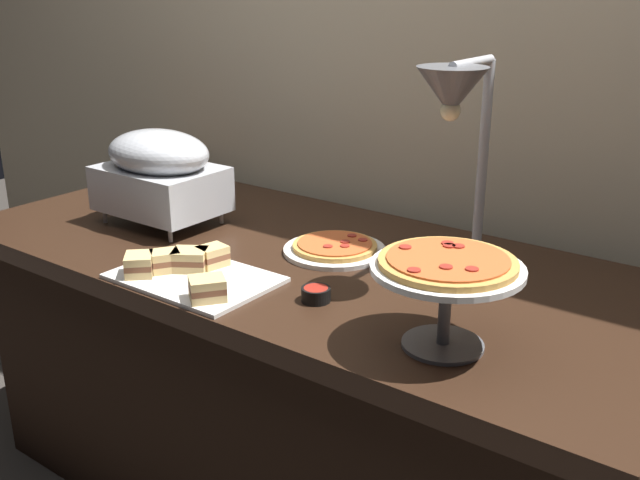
{
  "coord_description": "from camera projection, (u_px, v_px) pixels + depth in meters",
  "views": [
    {
      "loc": [
        1.1,
        -1.39,
        1.43
      ],
      "look_at": [
        0.07,
        0.0,
        0.81
      ],
      "focal_mm": 41.14,
      "sensor_mm": 36.0,
      "label": 1
    }
  ],
  "objects": [
    {
      "name": "sauce_cup_near",
      "position": [
        316.0,
        294.0,
        1.6
      ],
      "size": [
        0.07,
        0.07,
        0.03
      ],
      "color": "black",
      "rests_on": "buffet_table"
    },
    {
      "name": "heat_lamp",
      "position": [
        457.0,
        115.0,
        1.55
      ],
      "size": [
        0.15,
        0.33,
        0.51
      ],
      "color": "#B7BABF",
      "rests_on": "buffet_table"
    },
    {
      "name": "sandwich_platter",
      "position": [
        188.0,
        272.0,
        1.71
      ],
      "size": [
        0.38,
        0.25,
        0.06
      ],
      "color": "white",
      "rests_on": "buffet_table"
    },
    {
      "name": "pizza_plate_center",
      "position": [
        335.0,
        248.0,
        1.89
      ],
      "size": [
        0.27,
        0.27,
        0.03
      ],
      "color": "white",
      "rests_on": "buffet_table"
    },
    {
      "name": "pizza_plate_front",
      "position": [
        163.0,
        181.0,
        2.5
      ],
      "size": [
        0.24,
        0.24,
        0.03
      ],
      "color": "white",
      "rests_on": "buffet_table"
    },
    {
      "name": "sauce_cup_far",
      "position": [
        210.0,
        196.0,
        2.31
      ],
      "size": [
        0.06,
        0.06,
        0.03
      ],
      "color": "black",
      "rests_on": "buffet_table"
    },
    {
      "name": "back_wall",
      "position": [
        402.0,
        61.0,
        2.12
      ],
      "size": [
        4.4,
        0.04,
        2.4
      ],
      "primitive_type": "cube",
      "color": "#C6B593",
      "rests_on": "ground_plane"
    },
    {
      "name": "chafing_dish",
      "position": [
        160.0,
        172.0,
        2.07
      ],
      "size": [
        0.34,
        0.25,
        0.27
      ],
      "color": "#B7BABF",
      "rests_on": "buffet_table"
    },
    {
      "name": "buffet_table",
      "position": [
        299.0,
        380.0,
        2.02
      ],
      "size": [
        1.9,
        0.84,
        0.76
      ],
      "color": "black",
      "rests_on": "ground_plane"
    },
    {
      "name": "pizza_plate_raised_stand",
      "position": [
        447.0,
        274.0,
        1.36
      ],
      "size": [
        0.29,
        0.29,
        0.19
      ],
      "color": "#595B60",
      "rests_on": "buffet_table"
    }
  ]
}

